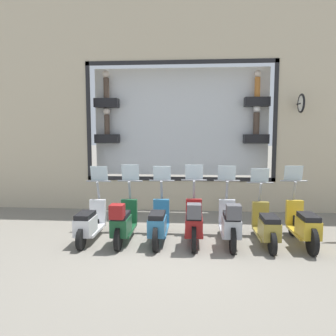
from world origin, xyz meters
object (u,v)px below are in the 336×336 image
Objects in this scene: scooter_yellow_0 at (303,225)px; scooter_red_3 at (194,222)px; scooter_green_5 at (123,222)px; scooter_white_6 at (90,223)px; scooter_silver_2 at (230,223)px; scooter_teal_4 at (159,223)px; scooter_olive_1 at (266,226)px.

scooter_red_3 is at bearing 91.46° from scooter_yellow_0.
scooter_red_3 reaches higher than scooter_yellow_0.
scooter_yellow_0 is 1.01× the size of scooter_green_5.
scooter_green_5 is 0.77m from scooter_white_6.
scooter_green_5 is at bearing 90.23° from scooter_silver_2.
scooter_teal_4 is 0.77m from scooter_green_5.
scooter_green_5 is at bearing 90.40° from scooter_red_3.
scooter_yellow_0 is 1.01× the size of scooter_teal_4.
scooter_white_6 is (-0.01, 4.61, -0.04)m from scooter_yellow_0.
scooter_silver_2 is 1.00× the size of scooter_red_3.
scooter_silver_2 is (-0.06, 1.54, 0.03)m from scooter_yellow_0.
scooter_olive_1 is 1.54m from scooter_red_3.
scooter_teal_4 is at bearing 89.87° from scooter_olive_1.
scooter_teal_4 is at bearing 85.98° from scooter_red_3.
scooter_red_3 is (-0.05, 1.54, 0.07)m from scooter_olive_1.
scooter_green_5 is (-0.07, 3.84, 0.02)m from scooter_yellow_0.
scooter_green_5 reaches higher than scooter_teal_4.
scooter_green_5 is 1.00× the size of scooter_white_6.
scooter_silver_2 reaches higher than scooter_teal_4.
scooter_red_3 is 1.54m from scooter_green_5.
scooter_green_5 is (-0.06, 3.08, 0.05)m from scooter_olive_1.
scooter_white_6 is at bearing 89.07° from scooter_silver_2.
scooter_yellow_0 reaches higher than scooter_olive_1.
scooter_yellow_0 is 3.08m from scooter_teal_4.
scooter_red_3 is (0.00, 0.77, 0.00)m from scooter_silver_2.
scooter_olive_1 is 0.99× the size of scooter_silver_2.
scooter_silver_2 is 1.00× the size of scooter_teal_4.
scooter_green_5 reaches higher than scooter_olive_1.
scooter_teal_4 is (0.06, 1.54, -0.05)m from scooter_silver_2.
scooter_teal_4 is (-0.00, 3.08, -0.02)m from scooter_yellow_0.
scooter_silver_2 is at bearing 93.73° from scooter_olive_1.
scooter_green_5 is (-0.06, 0.77, 0.03)m from scooter_teal_4.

